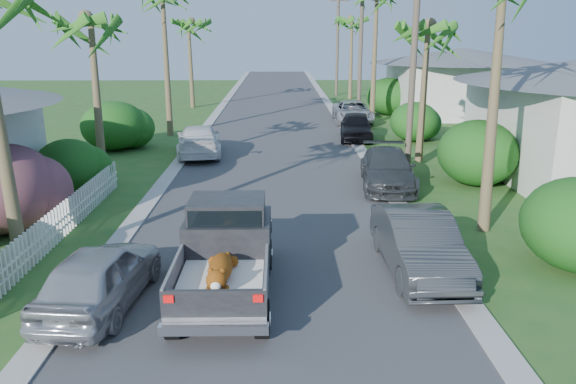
{
  "coord_description": "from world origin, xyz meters",
  "views": [
    {
      "loc": [
        0.21,
        -9.86,
        5.69
      ],
      "look_at": [
        0.46,
        5.15,
        1.4
      ],
      "focal_mm": 35.0,
      "sensor_mm": 36.0,
      "label": 1
    }
  ],
  "objects_px": {
    "house_right_far": "(460,84)",
    "pickup_truck": "(227,246)",
    "parked_car_rf": "(356,126)",
    "palm_r_b": "(428,26)",
    "utility_pole_c": "(361,49)",
    "parked_car_rd": "(353,112)",
    "utility_pole_d": "(337,44)",
    "parked_car_rn": "(419,244)",
    "utility_pole_b": "(414,60)",
    "palm_l_d": "(189,21)",
    "parked_car_rm": "(388,169)",
    "parked_car_ln": "(100,277)",
    "palm_l_b": "(89,19)",
    "palm_r_d": "(352,19)",
    "parked_car_lf": "(199,141)"
  },
  "relations": [
    {
      "from": "palm_l_b",
      "to": "utility_pole_b",
      "type": "xyz_separation_m",
      "value": [
        12.4,
        1.0,
        -1.55
      ]
    },
    {
      "from": "parked_car_rn",
      "to": "utility_pole_b",
      "type": "distance_m",
      "value": 11.07
    },
    {
      "from": "pickup_truck",
      "to": "parked_car_rn",
      "type": "xyz_separation_m",
      "value": [
        4.57,
        0.76,
        -0.27
      ]
    },
    {
      "from": "parked_car_lf",
      "to": "utility_pole_b",
      "type": "relative_size",
      "value": 0.55
    },
    {
      "from": "pickup_truck",
      "to": "palm_l_b",
      "type": "bearing_deg",
      "value": 120.37
    },
    {
      "from": "parked_car_rm",
      "to": "house_right_far",
      "type": "xyz_separation_m",
      "value": [
        8.68,
        19.31,
        1.43
      ]
    },
    {
      "from": "parked_car_rm",
      "to": "palm_r_d",
      "type": "xyz_separation_m",
      "value": [
        2.18,
        29.31,
        6.05
      ]
    },
    {
      "from": "utility_pole_c",
      "to": "parked_car_rf",
      "type": "bearing_deg",
      "value": -98.79
    },
    {
      "from": "utility_pole_c",
      "to": "palm_l_d",
      "type": "bearing_deg",
      "value": 153.62
    },
    {
      "from": "parked_car_ln",
      "to": "palm_r_d",
      "type": "relative_size",
      "value": 0.51
    },
    {
      "from": "parked_car_rd",
      "to": "palm_l_b",
      "type": "bearing_deg",
      "value": -129.37
    },
    {
      "from": "house_right_far",
      "to": "pickup_truck",
      "type": "bearing_deg",
      "value": -116.57
    },
    {
      "from": "palm_l_b",
      "to": "parked_car_rn",
      "type": "bearing_deg",
      "value": -41.43
    },
    {
      "from": "parked_car_ln",
      "to": "utility_pole_c",
      "type": "distance_m",
      "value": 28.65
    },
    {
      "from": "utility_pole_b",
      "to": "palm_l_d",
      "type": "bearing_deg",
      "value": 119.95
    },
    {
      "from": "parked_car_ln",
      "to": "utility_pole_d",
      "type": "height_order",
      "value": "utility_pole_d"
    },
    {
      "from": "parked_car_rn",
      "to": "parked_car_rd",
      "type": "relative_size",
      "value": 0.9
    },
    {
      "from": "parked_car_rf",
      "to": "house_right_far",
      "type": "distance_m",
      "value": 12.89
    },
    {
      "from": "parked_car_rm",
      "to": "utility_pole_b",
      "type": "height_order",
      "value": "utility_pole_b"
    },
    {
      "from": "parked_car_rd",
      "to": "palm_l_d",
      "type": "distance_m",
      "value": 15.01
    },
    {
      "from": "parked_car_rn",
      "to": "pickup_truck",
      "type": "bearing_deg",
      "value": -172.16
    },
    {
      "from": "parked_car_rd",
      "to": "parked_car_lf",
      "type": "bearing_deg",
      "value": -131.1
    },
    {
      "from": "house_right_far",
      "to": "utility_pole_d",
      "type": "relative_size",
      "value": 1.0
    },
    {
      "from": "palm_l_d",
      "to": "house_right_far",
      "type": "bearing_deg",
      "value": -11.59
    },
    {
      "from": "utility_pole_b",
      "to": "parked_car_rn",
      "type": "bearing_deg",
      "value": -101.12
    },
    {
      "from": "parked_car_ln",
      "to": "utility_pole_c",
      "type": "xyz_separation_m",
      "value": [
        9.2,
        26.85,
        3.91
      ]
    },
    {
      "from": "parked_car_ln",
      "to": "parked_car_rd",
      "type": "bearing_deg",
      "value": -102.87
    },
    {
      "from": "pickup_truck",
      "to": "parked_car_rm",
      "type": "bearing_deg",
      "value": 58.48
    },
    {
      "from": "palm_l_d",
      "to": "palm_r_d",
      "type": "xyz_separation_m",
      "value": [
        13.0,
        6.0,
        0.29
      ]
    },
    {
      "from": "parked_car_rd",
      "to": "parked_car_rm",
      "type": "bearing_deg",
      "value": -92.2
    },
    {
      "from": "parked_car_ln",
      "to": "house_right_far",
      "type": "height_order",
      "value": "house_right_far"
    },
    {
      "from": "utility_pole_c",
      "to": "parked_car_ln",
      "type": "bearing_deg",
      "value": -108.91
    },
    {
      "from": "parked_car_rf",
      "to": "palm_r_b",
      "type": "distance_m",
      "value": 7.87
    },
    {
      "from": "utility_pole_d",
      "to": "house_right_far",
      "type": "bearing_deg",
      "value": -60.35
    },
    {
      "from": "utility_pole_b",
      "to": "palm_l_b",
      "type": "bearing_deg",
      "value": -175.39
    },
    {
      "from": "palm_r_b",
      "to": "utility_pole_b",
      "type": "bearing_deg",
      "value": -116.57
    },
    {
      "from": "palm_l_d",
      "to": "utility_pole_b",
      "type": "height_order",
      "value": "utility_pole_b"
    },
    {
      "from": "palm_l_b",
      "to": "utility_pole_c",
      "type": "relative_size",
      "value": 0.82
    },
    {
      "from": "parked_car_lf",
      "to": "house_right_far",
      "type": "xyz_separation_m",
      "value": [
        16.6,
        13.52,
        1.41
      ]
    },
    {
      "from": "parked_car_rn",
      "to": "parked_car_rf",
      "type": "bearing_deg",
      "value": 85.68
    },
    {
      "from": "palm_r_b",
      "to": "utility_pole_d",
      "type": "relative_size",
      "value": 0.8
    },
    {
      "from": "utility_pole_b",
      "to": "utility_pole_d",
      "type": "xyz_separation_m",
      "value": [
        0.0,
        30.0,
        0.0
      ]
    },
    {
      "from": "utility_pole_b",
      "to": "utility_pole_d",
      "type": "distance_m",
      "value": 30.0
    },
    {
      "from": "parked_car_rd",
      "to": "utility_pole_d",
      "type": "relative_size",
      "value": 0.55
    },
    {
      "from": "palm_r_b",
      "to": "pickup_truck",
      "type": "bearing_deg",
      "value": -120.34
    },
    {
      "from": "parked_car_lf",
      "to": "parked_car_rm",
      "type": "bearing_deg",
      "value": 136.11
    },
    {
      "from": "pickup_truck",
      "to": "palm_l_d",
      "type": "relative_size",
      "value": 0.66
    },
    {
      "from": "parked_car_rn",
      "to": "parked_car_rf",
      "type": "distance_m",
      "value": 17.67
    },
    {
      "from": "pickup_truck",
      "to": "utility_pole_c",
      "type": "height_order",
      "value": "utility_pole_c"
    },
    {
      "from": "pickup_truck",
      "to": "utility_pole_d",
      "type": "height_order",
      "value": "utility_pole_d"
    }
  ]
}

